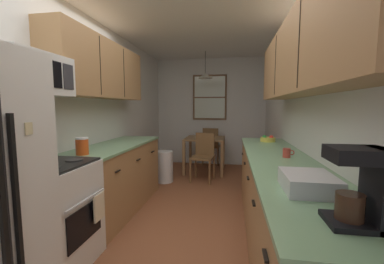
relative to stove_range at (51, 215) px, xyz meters
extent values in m
plane|color=brown|center=(0.99, 1.50, -0.47)|extent=(12.00, 12.00, 0.00)
cube|color=silver|center=(-0.36, 1.50, 0.80)|extent=(0.10, 9.00, 2.55)
cube|color=silver|center=(2.34, 1.50, 0.80)|extent=(0.10, 9.00, 2.55)
cube|color=silver|center=(0.99, 4.15, 0.80)|extent=(4.40, 0.10, 2.55)
cube|color=white|center=(0.99, 1.50, 2.12)|extent=(4.40, 9.00, 0.08)
cube|color=black|center=(0.38, -0.73, 0.34)|extent=(0.01, 0.01, 1.55)
cube|color=black|center=(0.40, -0.77, 0.34)|extent=(0.02, 0.02, 1.10)
cube|color=black|center=(0.40, -0.69, 0.34)|extent=(0.02, 0.02, 1.10)
cube|color=beige|center=(0.38, -0.57, 0.80)|extent=(0.01, 0.05, 0.07)
cube|color=white|center=(0.00, 0.00, -0.02)|extent=(0.62, 0.65, 0.90)
cube|color=black|center=(0.32, 0.00, -0.05)|extent=(0.01, 0.46, 0.30)
cube|color=silver|center=(0.34, 0.00, 0.16)|extent=(0.02, 0.52, 0.02)
cube|color=black|center=(0.00, 0.00, 0.44)|extent=(0.59, 0.62, 0.02)
cube|color=white|center=(-0.28, 0.00, 0.53)|extent=(0.06, 0.65, 0.20)
cylinder|color=#2D2D2D|center=(-0.14, -0.14, 0.45)|extent=(0.15, 0.15, 0.01)
cylinder|color=#2D2D2D|center=(-0.14, 0.14, 0.45)|extent=(0.15, 0.15, 0.01)
cylinder|color=#2D2D2D|center=(0.14, -0.14, 0.45)|extent=(0.15, 0.15, 0.01)
cylinder|color=#2D2D2D|center=(0.14, 0.14, 0.45)|extent=(0.15, 0.15, 0.01)
cube|color=white|center=(-0.12, 0.00, 1.19)|extent=(0.38, 0.63, 0.34)
cube|color=black|center=(0.08, -0.06, 1.19)|extent=(0.01, 0.38, 0.22)
cube|color=#2D2D33|center=(0.08, 0.21, 1.19)|extent=(0.01, 0.13, 0.22)
cube|color=#A87A4C|center=(-0.01, 1.22, -0.04)|extent=(0.60, 1.77, 0.87)
cube|color=#7AA87A|center=(-0.01, 1.22, 0.41)|extent=(0.63, 1.79, 0.03)
cube|color=black|center=(0.31, 0.63, 0.23)|extent=(0.02, 0.10, 0.01)
cube|color=black|center=(0.31, 1.22, 0.23)|extent=(0.02, 0.10, 0.01)
cube|color=black|center=(0.31, 1.81, 0.23)|extent=(0.02, 0.10, 0.01)
cube|color=#A87A4C|center=(-0.15, 1.17, 1.40)|extent=(0.32, 1.87, 0.72)
cube|color=#2D2319|center=(0.02, 0.86, 1.40)|extent=(0.01, 0.01, 0.66)
cube|color=#2D2319|center=(0.02, 1.48, 1.40)|extent=(0.01, 0.01, 0.66)
cube|color=#A87A4C|center=(1.99, 0.60, -0.04)|extent=(0.60, 3.14, 0.87)
cube|color=#7AA87A|center=(1.99, 0.60, 0.41)|extent=(0.63, 3.16, 0.03)
cube|color=black|center=(1.68, -0.65, 0.23)|extent=(0.02, 0.10, 0.01)
cube|color=black|center=(1.68, -0.03, 0.23)|extent=(0.02, 0.10, 0.01)
cube|color=black|center=(1.68, 0.60, 0.23)|extent=(0.02, 0.10, 0.01)
cube|color=black|center=(1.68, 1.23, 0.23)|extent=(0.02, 0.10, 0.01)
cube|color=black|center=(1.68, 1.86, 0.23)|extent=(0.02, 0.10, 0.01)
cube|color=#A87A4C|center=(2.13, 0.55, 1.37)|extent=(0.32, 2.84, 0.68)
cube|color=#2D2319|center=(1.97, 0.08, 1.37)|extent=(0.01, 0.01, 0.63)
cube|color=#2D2319|center=(1.97, 1.02, 1.37)|extent=(0.01, 0.01, 0.63)
cube|color=olive|center=(0.95, 3.35, 0.25)|extent=(0.82, 0.83, 0.03)
cube|color=olive|center=(0.57, 2.96, -0.12)|extent=(0.06, 0.06, 0.71)
cube|color=olive|center=(1.34, 2.96, -0.12)|extent=(0.06, 0.06, 0.71)
cube|color=olive|center=(0.57, 3.74, -0.12)|extent=(0.06, 0.06, 0.71)
cube|color=olive|center=(1.34, 3.74, -0.12)|extent=(0.06, 0.06, 0.71)
cube|color=brown|center=(0.98, 2.66, -0.02)|extent=(0.45, 0.45, 0.04)
cube|color=brown|center=(1.01, 2.84, 0.20)|extent=(0.37, 0.08, 0.45)
cylinder|color=brown|center=(1.14, 2.45, -0.26)|extent=(0.04, 0.04, 0.43)
cylinder|color=brown|center=(0.78, 2.50, -0.26)|extent=(0.04, 0.04, 0.43)
cylinder|color=brown|center=(1.19, 2.81, -0.26)|extent=(0.04, 0.04, 0.43)
cylinder|color=brown|center=(0.83, 2.86, -0.26)|extent=(0.04, 0.04, 0.43)
cube|color=brown|center=(1.04, 4.04, -0.02)|extent=(0.44, 0.44, 0.04)
cube|color=brown|center=(1.02, 3.86, 0.20)|extent=(0.37, 0.07, 0.45)
cylinder|color=brown|center=(0.88, 4.24, -0.26)|extent=(0.04, 0.04, 0.43)
cylinder|color=brown|center=(1.24, 4.21, -0.26)|extent=(0.04, 0.04, 0.43)
cylinder|color=brown|center=(0.84, 3.88, -0.26)|extent=(0.04, 0.04, 0.43)
cylinder|color=brown|center=(1.21, 3.84, -0.26)|extent=(0.04, 0.04, 0.43)
cylinder|color=black|center=(0.95, 3.35, 1.85)|extent=(0.01, 0.01, 0.45)
cone|color=beige|center=(0.95, 3.35, 1.58)|extent=(0.29, 0.29, 0.10)
sphere|color=white|center=(0.95, 3.35, 1.60)|extent=(0.06, 0.06, 0.06)
cube|color=brown|center=(0.98, 4.08, 1.15)|extent=(0.81, 0.04, 1.07)
cube|color=silver|center=(0.98, 4.06, 1.15)|extent=(0.73, 0.01, 0.99)
cube|color=brown|center=(0.98, 4.06, 1.15)|extent=(0.73, 0.02, 0.03)
cylinder|color=white|center=(0.29, 2.50, -0.18)|extent=(0.31, 0.31, 0.58)
cylinder|color=#D84C19|center=(-0.01, 0.49, 0.51)|extent=(0.12, 0.12, 0.16)
cylinder|color=white|center=(-0.01, 0.49, 0.60)|extent=(0.13, 0.13, 0.02)
cube|color=beige|center=(0.35, 0.16, 0.03)|extent=(0.02, 0.16, 0.24)
cube|color=black|center=(2.03, -0.70, 0.44)|extent=(0.22, 0.18, 0.02)
cube|color=black|center=(2.11, -0.70, 0.59)|extent=(0.06, 0.18, 0.33)
cube|color=black|center=(2.03, -0.70, 0.73)|extent=(0.22, 0.18, 0.06)
cylinder|color=#331E14|center=(2.01, -0.70, 0.51)|extent=(0.11, 0.11, 0.11)
cylinder|color=#BF3F33|center=(2.05, 0.69, 0.47)|extent=(0.07, 0.07, 0.09)
torus|color=#BF3F33|center=(2.10, 0.69, 0.48)|extent=(0.05, 0.01, 0.05)
cylinder|color=#E5D14C|center=(2.03, 1.80, 0.46)|extent=(0.21, 0.21, 0.06)
cylinder|color=black|center=(2.03, 1.80, 0.47)|extent=(0.17, 0.17, 0.03)
sphere|color=red|center=(2.08, 1.79, 0.49)|extent=(0.06, 0.06, 0.06)
sphere|color=green|center=(1.98, 1.80, 0.49)|extent=(0.06, 0.06, 0.06)
cube|color=silver|center=(1.97, -0.29, 0.48)|extent=(0.28, 0.34, 0.10)
cylinder|color=silver|center=(0.84, 3.35, 0.30)|extent=(0.19, 0.19, 0.06)
camera|label=1|loc=(1.52, -1.75, 0.92)|focal=22.52mm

